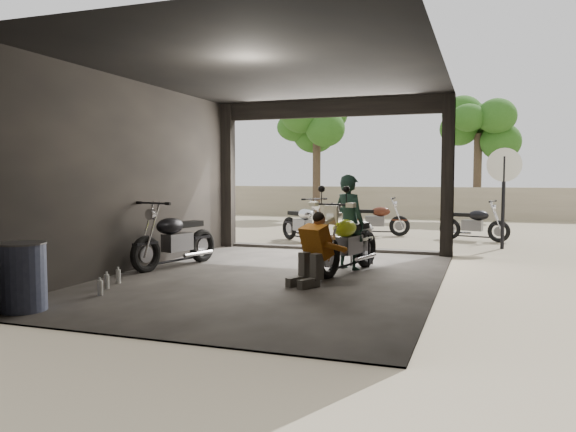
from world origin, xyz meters
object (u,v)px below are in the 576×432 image
Objects in this scene: mechanic at (311,251)px; outside_bike_b at (377,217)px; outside_bike_a at (303,220)px; sign_post at (504,182)px; main_bike at (348,237)px; helmet at (364,229)px; rider at (349,223)px; stool at (362,241)px; oil_drum at (23,278)px; outside_bike_c at (474,221)px; left_bike at (175,234)px.

outside_bike_b is at bearing 118.26° from mechanic.
sign_post reaches higher than outside_bike_a.
main_bike reaches higher than helmet.
outside_bike_a is 5.18× the size of helmet.
rider is (0.58, -5.73, 0.29)m from outside_bike_b.
main_bike reaches higher than outside_bike_a.
rider reaches higher than stool.
stool is 0.64× the size of oil_drum.
helmet is at bearing 56.38° from oil_drum.
outside_bike_c reaches higher than helmet.
sign_post is at bearing 55.89° from oil_drum.
outside_bike_b is 0.94× the size of rider.
oil_drum reaches higher than helmet.
sign_post is at bearing 88.73° from mechanic.
outside_bike_b reaches higher than stool.
left_bike is at bearing 156.12° from outside_bike_b.
stool is (3.04, 1.23, -0.14)m from left_bike.
left_bike is at bearing 42.11° from rider.
outside_bike_b is 10.19m from oil_drum.
outside_bike_a reaches higher than helmet.
sign_post reaches higher than outside_bike_c.
sign_post is at bearing -142.27° from outside_bike_c.
rider reaches higher than outside_bike_b.
outside_bike_a is 3.80m from stool.
outside_bike_b is (-0.63, 6.04, -0.08)m from main_bike.
outside_bike_b is 7.35m from mechanic.
sign_post is at bearing 37.43° from helmet.
outside_bike_a is at bearing 142.14° from outside_bike_b.
main_bike is at bearing -116.02° from helmet.
helmet is at bearing -82.57° from rider.
sign_post is (2.38, 3.43, 0.82)m from helmet.
outside_bike_a is 2.52m from outside_bike_b.
left_bike reaches higher than stool.
outside_bike_b is 1.89× the size of oil_drum.
mechanic is at bearing 110.93° from rider.
rider is at bearing 28.18° from left_bike.
mechanic is (-0.24, -1.29, -0.08)m from main_bike.
oil_drum is (-2.97, -3.88, -0.19)m from main_bike.
outside_bike_a is 1.07× the size of outside_bike_c.
sign_post is (5.46, 4.64, 0.89)m from left_bike.
left_bike is 3.43m from oil_drum.
oil_drum is at bearing -148.13° from outside_bike_a.
main_bike is at bearing 175.47° from outside_bike_c.
outside_bike_c is at bearing 69.51° from stool.
main_bike reaches higher than outside_bike_c.
outside_bike_a is (-2.04, 3.95, -0.06)m from main_bike.
outside_bike_a is at bearing 131.29° from main_bike.
oil_drum is (-2.34, -9.92, -0.11)m from outside_bike_b.
main_bike is at bearing -122.95° from sign_post.
sign_post is (0.62, -1.41, 0.97)m from outside_bike_c.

